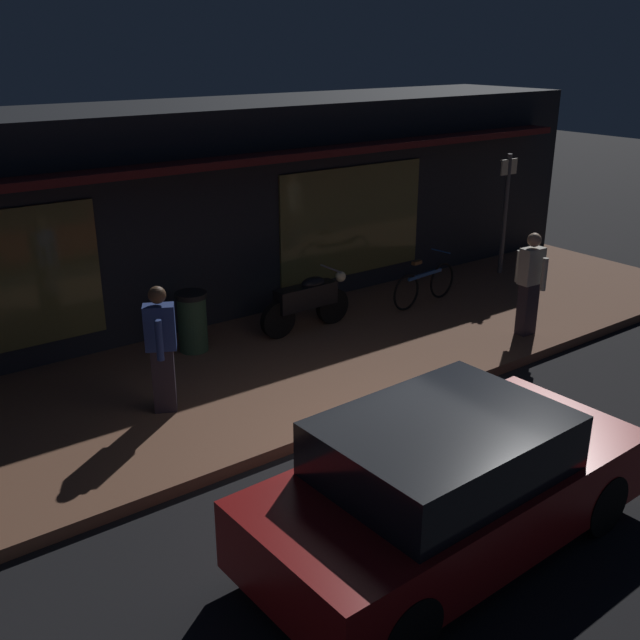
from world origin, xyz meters
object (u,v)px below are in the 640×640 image
object	(u,v)px
motorcycle	(307,301)
parked_car_far	(448,484)
person_photographer	(161,347)
sign_post	(505,207)
person_bystander	(530,282)
trash_bin	(192,321)
bicycle_parked	(424,285)

from	to	relation	value
motorcycle	parked_car_far	world-z (taller)	parked_car_far
person_photographer	sign_post	distance (m)	8.27
person_bystander	trash_bin	distance (m)	5.32
bicycle_parked	trash_bin	world-z (taller)	trash_bin
bicycle_parked	parked_car_far	bearing A→B (deg)	-132.34
sign_post	trash_bin	distance (m)	6.98
sign_post	trash_bin	world-z (taller)	sign_post
trash_bin	person_bystander	bearing A→B (deg)	-29.17
person_bystander	trash_bin	bearing A→B (deg)	150.83
bicycle_parked	person_bystander	xyz separation A→B (m)	(0.30, -2.03, 0.52)
trash_bin	parked_car_far	size ratio (longest dim) A/B	0.22
sign_post	parked_car_far	xyz separation A→B (m)	(-7.10, -5.39, -0.81)
trash_bin	parked_car_far	distance (m)	5.50
bicycle_parked	sign_post	distance (m)	2.81
person_photographer	parked_car_far	bearing A→B (deg)	-75.34
bicycle_parked	person_bystander	distance (m)	2.12
parked_car_far	trash_bin	bearing A→B (deg)	88.17
sign_post	motorcycle	bearing A→B (deg)	-177.33
bicycle_parked	person_bystander	world-z (taller)	person_bystander
person_bystander	trash_bin	xyz separation A→B (m)	(-4.63, 2.59, -0.41)
person_photographer	parked_car_far	world-z (taller)	person_photographer
motorcycle	person_bystander	size ratio (longest dim) A/B	1.02
person_bystander	parked_car_far	size ratio (longest dim) A/B	0.40
motorcycle	trash_bin	xyz separation A→B (m)	(-1.91, 0.34, -0.03)
person_bystander	sign_post	xyz separation A→B (m)	(2.29, 2.48, 0.48)
person_photographer	trash_bin	size ratio (longest dim) A/B	1.80
bicycle_parked	person_photographer	size ratio (longest dim) A/B	0.99
bicycle_parked	person_photographer	world-z (taller)	person_photographer
motorcycle	trash_bin	size ratio (longest dim) A/B	1.83
person_bystander	parked_car_far	bearing A→B (deg)	-148.80
bicycle_parked	trash_bin	xyz separation A→B (m)	(-4.33, 0.55, 0.11)
motorcycle	person_photographer	xyz separation A→B (m)	(-3.12, -1.21, 0.38)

